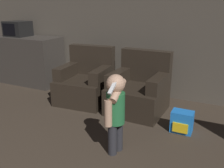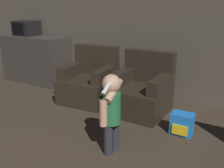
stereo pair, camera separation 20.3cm
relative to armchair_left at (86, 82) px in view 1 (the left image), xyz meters
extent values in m
cube|color=#51493F|center=(0.85, 0.74, 0.99)|extent=(8.40, 0.05, 2.60)
cube|color=black|center=(0.00, -0.06, -0.11)|extent=(0.84, 0.85, 0.39)
cube|color=black|center=(-0.02, 0.26, 0.33)|extent=(0.79, 0.22, 0.50)
cube|color=black|center=(-0.30, -0.08, 0.18)|extent=(0.21, 0.64, 0.20)
cube|color=black|center=(0.31, -0.03, 0.18)|extent=(0.21, 0.64, 0.20)
cube|color=black|center=(0.93, -0.06, -0.11)|extent=(0.81, 0.82, 0.39)
cube|color=black|center=(0.94, 0.26, 0.33)|extent=(0.79, 0.19, 0.50)
cube|color=black|center=(0.62, -0.05, 0.18)|extent=(0.18, 0.64, 0.20)
cube|color=black|center=(1.24, -0.07, 0.18)|extent=(0.18, 0.64, 0.20)
cylinder|color=#28282D|center=(1.11, -1.13, -0.13)|extent=(0.10, 0.10, 0.35)
cylinder|color=#28282D|center=(1.09, -1.24, -0.13)|extent=(0.10, 0.10, 0.35)
cylinder|color=#236638|center=(1.10, -1.18, 0.21)|extent=(0.20, 0.20, 0.34)
sphere|color=tan|center=(1.10, -1.18, 0.48)|extent=(0.20, 0.20, 0.20)
cylinder|color=tan|center=(1.07, -1.30, 0.20)|extent=(0.08, 0.08, 0.28)
cylinder|color=tan|center=(1.12, -1.19, 0.41)|extent=(0.08, 0.29, 0.21)
cube|color=white|center=(1.12, -1.31, 0.48)|extent=(0.04, 0.16, 0.10)
cube|color=blue|center=(1.66, -0.40, -0.17)|extent=(0.27, 0.18, 0.27)
cube|color=yellow|center=(1.66, -0.51, -0.21)|extent=(0.19, 0.02, 0.12)
cube|color=#38332D|center=(-1.57, 0.36, 0.16)|extent=(1.35, 0.62, 0.93)
cube|color=black|center=(-1.77, 0.36, 0.77)|extent=(0.45, 0.39, 0.29)
cube|color=black|center=(-1.80, 0.16, 0.77)|extent=(0.31, 0.01, 0.22)
camera|label=1|loc=(2.11, -3.35, 1.26)|focal=40.00mm
camera|label=2|loc=(2.29, -3.26, 1.26)|focal=40.00mm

